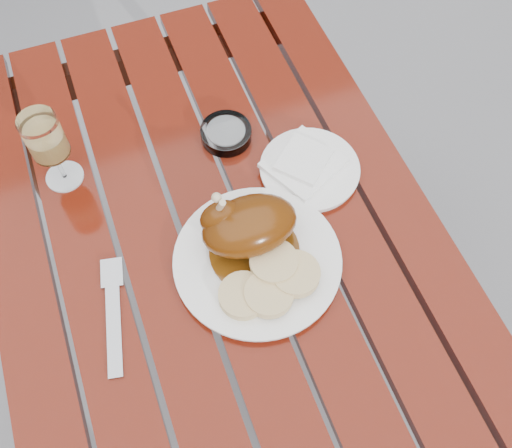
{
  "coord_description": "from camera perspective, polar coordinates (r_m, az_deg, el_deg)",
  "views": [
    {
      "loc": [
        -0.1,
        -0.48,
        1.66
      ],
      "look_at": [
        0.07,
        -0.02,
        0.78
      ],
      "focal_mm": 40.0,
      "sensor_mm": 36.0,
      "label": 1
    }
  ],
  "objects": [
    {
      "name": "ground",
      "position": [
        1.74,
        -2.48,
        -12.99
      ],
      "size": [
        60.0,
        60.0,
        0.0
      ],
      "primitive_type": "plane",
      "color": "slate",
      "rests_on": "ground"
    },
    {
      "name": "wine_glass",
      "position": [
        1.1,
        -19.77,
        6.92
      ],
      "size": [
        0.08,
        0.08,
        0.17
      ],
      "primitive_type": "cylinder",
      "rotation": [
        0.0,
        0.0,
        -0.08
      ],
      "color": "#D6B261",
      "rests_on": "table"
    },
    {
      "name": "dinner_plate",
      "position": [
        1.0,
        0.14,
        -3.72
      ],
      "size": [
        0.37,
        0.37,
        0.02
      ],
      "primitive_type": "cylinder",
      "rotation": [
        0.0,
        0.0,
        0.32
      ],
      "color": "white",
      "rests_on": "table"
    },
    {
      "name": "table",
      "position": [
        1.38,
        -3.07,
        -8.59
      ],
      "size": [
        0.8,
        1.2,
        0.75
      ],
      "primitive_type": "cube",
      "color": "maroon",
      "rests_on": "ground"
    },
    {
      "name": "fork",
      "position": [
        1.0,
        -14.04,
        -9.33
      ],
      "size": [
        0.06,
        0.2,
        0.01
      ],
      "primitive_type": "cube",
      "rotation": [
        0.0,
        0.0,
        -0.2
      ],
      "color": "gray",
      "rests_on": "table"
    },
    {
      "name": "knife",
      "position": [
        1.08,
        3.45,
        2.83
      ],
      "size": [
        0.06,
        0.2,
        0.01
      ],
      "primitive_type": "cube",
      "rotation": [
        0.0,
        0.0,
        -0.23
      ],
      "color": "gray",
      "rests_on": "table"
    },
    {
      "name": "side_plate",
      "position": [
        1.11,
        5.38,
        5.45
      ],
      "size": [
        0.21,
        0.21,
        0.02
      ],
      "primitive_type": "cylinder",
      "rotation": [
        0.0,
        0.0,
        -0.11
      ],
      "color": "white",
      "rests_on": "table"
    },
    {
      "name": "roast_duck",
      "position": [
        0.97,
        -1.03,
        -0.18
      ],
      "size": [
        0.17,
        0.16,
        0.12
      ],
      "color": "#5D310A",
      "rests_on": "dinner_plate"
    },
    {
      "name": "ashtray",
      "position": [
        1.15,
        -3.01,
        9.02
      ],
      "size": [
        0.12,
        0.12,
        0.03
      ],
      "primitive_type": "cylinder",
      "rotation": [
        0.0,
        0.0,
        -0.16
      ],
      "color": "#B2B7BC",
      "rests_on": "table"
    },
    {
      "name": "bread_dumplings",
      "position": [
        0.96,
        1.46,
        -5.73
      ],
      "size": [
        0.18,
        0.13,
        0.03
      ],
      "color": "#E0BE89",
      "rests_on": "dinner_plate"
    },
    {
      "name": "napkin",
      "position": [
        1.1,
        4.76,
        6.1
      ],
      "size": [
        0.17,
        0.16,
        0.01
      ],
      "primitive_type": "cube",
      "rotation": [
        0.0,
        0.0,
        0.45
      ],
      "color": "white",
      "rests_on": "side_plate"
    }
  ]
}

